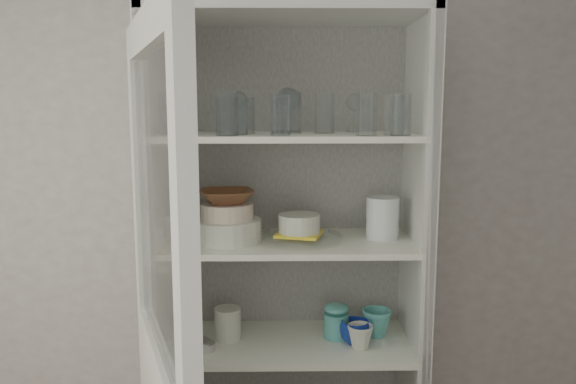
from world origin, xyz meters
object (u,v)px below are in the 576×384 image
at_px(plate_stack_front, 227,230).
at_px(mug_teal, 376,323).
at_px(mug_blue, 355,332).
at_px(grey_bowl_stack, 382,218).
at_px(goblet_0, 238,110).
at_px(plate_stack_back, 184,223).
at_px(cream_bowl, 227,211).
at_px(pantry_cabinet, 288,314).
at_px(goblet_3, 355,111).
at_px(yellow_trivet, 299,234).
at_px(goblet_1, 287,108).
at_px(glass_platter, 299,237).
at_px(goblet_2, 290,108).
at_px(teal_jar, 336,323).
at_px(white_canister, 228,323).
at_px(white_ramekin, 299,223).
at_px(terracotta_bowl, 227,197).
at_px(mug_white, 360,337).
at_px(measuring_cups, 196,345).

xyz_separation_m(plate_stack_front, mug_teal, (0.58, 0.06, -0.39)).
xyz_separation_m(plate_stack_front, mug_blue, (0.48, -0.01, -0.40)).
relative_size(grey_bowl_stack, mug_teal, 1.39).
xyz_separation_m(goblet_0, mug_blue, (0.45, -0.16, -0.84)).
xyz_separation_m(plate_stack_back, cream_bowl, (0.18, -0.14, 0.07)).
bearing_deg(grey_bowl_stack, pantry_cabinet, 171.40).
bearing_deg(goblet_3, yellow_trivet, -152.06).
bearing_deg(mug_blue, yellow_trivet, -164.30).
xyz_separation_m(goblet_1, grey_bowl_stack, (0.36, -0.11, -0.41)).
bearing_deg(glass_platter, mug_teal, 7.18).
height_order(goblet_2, glass_platter, goblet_2).
bearing_deg(teal_jar, mug_blue, -41.79).
xyz_separation_m(cream_bowl, yellow_trivet, (0.27, 0.02, -0.09)).
xyz_separation_m(pantry_cabinet, plate_stack_front, (-0.23, -0.09, 0.36)).
height_order(goblet_2, cream_bowl, goblet_2).
distance_m(goblet_0, glass_platter, 0.55).
distance_m(pantry_cabinet, goblet_2, 0.81).
relative_size(goblet_1, white_canister, 1.52).
relative_size(goblet_0, grey_bowl_stack, 1.08).
bearing_deg(goblet_3, white_ramekin, -152.06).
bearing_deg(terracotta_bowl, grey_bowl_stack, 3.70).
relative_size(pantry_cabinet, mug_white, 21.63).
relative_size(plate_stack_front, mug_white, 2.65).
height_order(plate_stack_back, mug_white, plate_stack_back).
bearing_deg(cream_bowl, mug_blue, -1.67).
distance_m(terracotta_bowl, mug_white, 0.72).
bearing_deg(white_ramekin, goblet_0, 150.63).
height_order(goblet_2, yellow_trivet, goblet_2).
height_order(goblet_0, yellow_trivet, goblet_0).
xyz_separation_m(goblet_2, plate_stack_back, (-0.42, 0.01, -0.45)).
height_order(plate_stack_front, white_canister, plate_stack_front).
bearing_deg(measuring_cups, goblet_0, 55.08).
height_order(mug_teal, teal_jar, teal_jar).
distance_m(plate_stack_back, yellow_trivet, 0.47).
bearing_deg(measuring_cups, plate_stack_front, 30.11).
relative_size(goblet_0, mug_white, 1.78).
height_order(measuring_cups, white_canister, white_canister).
xyz_separation_m(goblet_2, goblet_3, (0.25, 0.01, -0.01)).
bearing_deg(plate_stack_front, terracotta_bowl, 0.00).
bearing_deg(white_canister, glass_platter, -4.32).
relative_size(plate_stack_back, teal_jar, 1.69).
relative_size(cream_bowl, mug_blue, 1.71).
bearing_deg(measuring_cups, goblet_1, 32.04).
bearing_deg(goblet_1, mug_teal, -14.25).
xyz_separation_m(goblet_0, cream_bowl, (-0.04, -0.15, -0.37)).
bearing_deg(white_ramekin, pantry_cabinet, 119.83).
bearing_deg(plate_stack_front, white_ramekin, 4.06).
distance_m(grey_bowl_stack, mug_blue, 0.45).
distance_m(mug_white, measuring_cups, 0.61).
bearing_deg(yellow_trivet, cream_bowl, -175.94).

